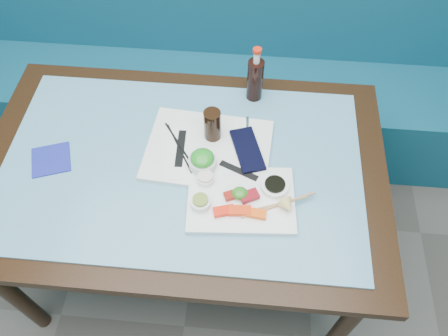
# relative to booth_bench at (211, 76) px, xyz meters

# --- Properties ---
(booth_bench) EXTENTS (3.00, 0.56, 1.17)m
(booth_bench) POSITION_rel_booth_bench_xyz_m (0.00, 0.00, 0.00)
(booth_bench) COLOR navy
(booth_bench) RESTS_ON ground
(dining_table) EXTENTS (1.40, 0.90, 0.75)m
(dining_table) POSITION_rel_booth_bench_xyz_m (0.00, -0.84, 0.29)
(dining_table) COLOR black
(dining_table) RESTS_ON ground
(glass_top) EXTENTS (1.22, 0.76, 0.01)m
(glass_top) POSITION_rel_booth_bench_xyz_m (0.00, -0.84, 0.38)
(glass_top) COLOR #5793AF
(glass_top) RESTS_ON dining_table
(sashimi_plate) EXTENTS (0.36, 0.27, 0.02)m
(sashimi_plate) POSITION_rel_booth_bench_xyz_m (0.21, -0.97, 0.39)
(sashimi_plate) COLOR white
(sashimi_plate) RESTS_ON glass_top
(salmon_left) EXTENTS (0.07, 0.05, 0.02)m
(salmon_left) POSITION_rel_booth_bench_xyz_m (0.16, -1.02, 0.41)
(salmon_left) COLOR #FD200A
(salmon_left) RESTS_ON sashimi_plate
(salmon_mid) EXTENTS (0.07, 0.04, 0.02)m
(salmon_mid) POSITION_rel_booth_bench_xyz_m (0.21, -1.02, 0.41)
(salmon_mid) COLOR #F83509
(salmon_mid) RESTS_ON sashimi_plate
(salmon_right) EXTENTS (0.07, 0.04, 0.02)m
(salmon_right) POSITION_rel_booth_bench_xyz_m (0.26, -1.02, 0.41)
(salmon_right) COLOR #FF550A
(salmon_right) RESTS_ON sashimi_plate
(tuna_left) EXTENTS (0.06, 0.05, 0.02)m
(tuna_left) POSITION_rel_booth_bench_xyz_m (0.18, -0.96, 0.41)
(tuna_left) COLOR maroon
(tuna_left) RESTS_ON sashimi_plate
(tuna_right) EXTENTS (0.07, 0.06, 0.02)m
(tuna_right) POSITION_rel_booth_bench_xyz_m (0.24, -0.96, 0.41)
(tuna_right) COLOR maroon
(tuna_right) RESTS_ON sashimi_plate
(seaweed_garnish) EXTENTS (0.06, 0.06, 0.03)m
(seaweed_garnish) POSITION_rel_booth_bench_xyz_m (0.21, -0.96, 0.41)
(seaweed_garnish) COLOR #2C771B
(seaweed_garnish) RESTS_ON sashimi_plate
(ramekin_wasabi) EXTENTS (0.08, 0.08, 0.03)m
(ramekin_wasabi) POSITION_rel_booth_bench_xyz_m (0.09, -1.00, 0.41)
(ramekin_wasabi) COLOR white
(ramekin_wasabi) RESTS_ON sashimi_plate
(wasabi_fill) EXTENTS (0.06, 0.06, 0.01)m
(wasabi_fill) POSITION_rel_booth_bench_xyz_m (0.09, -1.00, 0.43)
(wasabi_fill) COLOR olive
(wasabi_fill) RESTS_ON ramekin_wasabi
(ramekin_ginger) EXTENTS (0.07, 0.07, 0.02)m
(ramekin_ginger) POSITION_rel_booth_bench_xyz_m (0.09, -0.91, 0.41)
(ramekin_ginger) COLOR white
(ramekin_ginger) RESTS_ON sashimi_plate
(ginger_fill) EXTENTS (0.06, 0.06, 0.01)m
(ginger_fill) POSITION_rel_booth_bench_xyz_m (0.09, -0.91, 0.43)
(ginger_fill) COLOR beige
(ginger_fill) RESTS_ON ramekin_ginger
(soy_dish) EXTENTS (0.12, 0.12, 0.02)m
(soy_dish) POSITION_rel_booth_bench_xyz_m (0.32, -0.92, 0.41)
(soy_dish) COLOR white
(soy_dish) RESTS_ON sashimi_plate
(soy_fill) EXTENTS (0.08, 0.08, 0.01)m
(soy_fill) POSITION_rel_booth_bench_xyz_m (0.32, -0.92, 0.42)
(soy_fill) COLOR black
(soy_fill) RESTS_ON soy_dish
(lemon_wedge) EXTENTS (0.06, 0.06, 0.05)m
(lemon_wedge) POSITION_rel_booth_bench_xyz_m (0.36, -1.00, 0.43)
(lemon_wedge) COLOR #FBD776
(lemon_wedge) RESTS_ON sashimi_plate
(chopstick_sleeve) EXTENTS (0.13, 0.07, 0.00)m
(chopstick_sleeve) POSITION_rel_booth_bench_xyz_m (0.20, -0.86, 0.40)
(chopstick_sleeve) COLOR black
(chopstick_sleeve) RESTS_ON sashimi_plate
(wooden_chopstick_a) EXTENTS (0.19, 0.08, 0.01)m
(wooden_chopstick_a) POSITION_rel_booth_bench_xyz_m (0.32, -0.98, 0.40)
(wooden_chopstick_a) COLOR #9E874A
(wooden_chopstick_a) RESTS_ON sashimi_plate
(wooden_chopstick_b) EXTENTS (0.23, 0.12, 0.01)m
(wooden_chopstick_b) POSITION_rel_booth_bench_xyz_m (0.33, -0.98, 0.41)
(wooden_chopstick_b) COLOR tan
(wooden_chopstick_b) RESTS_ON sashimi_plate
(serving_tray) EXTENTS (0.45, 0.35, 0.02)m
(serving_tray) POSITION_rel_booth_bench_xyz_m (0.09, -0.77, 0.39)
(serving_tray) COLOR white
(serving_tray) RESTS_ON glass_top
(paper_placemat) EXTENTS (0.36, 0.29, 0.00)m
(paper_placemat) POSITION_rel_booth_bench_xyz_m (0.09, -0.77, 0.40)
(paper_placemat) COLOR white
(paper_placemat) RESTS_ON serving_tray
(seaweed_bowl) EXTENTS (0.12, 0.12, 0.04)m
(seaweed_bowl) POSITION_rel_booth_bench_xyz_m (0.08, -0.85, 0.42)
(seaweed_bowl) COLOR silver
(seaweed_bowl) RESTS_ON serving_tray
(seaweed_salad) EXTENTS (0.09, 0.09, 0.04)m
(seaweed_salad) POSITION_rel_booth_bench_xyz_m (0.08, -0.85, 0.44)
(seaweed_salad) COLOR #208C20
(seaweed_salad) RESTS_ON seaweed_bowl
(cola_glass) EXTENTS (0.08, 0.08, 0.12)m
(cola_glass) POSITION_rel_booth_bench_xyz_m (0.10, -0.72, 0.46)
(cola_glass) COLOR black
(cola_glass) RESTS_ON serving_tray
(navy_pouch) EXTENTS (0.14, 0.20, 0.01)m
(navy_pouch) POSITION_rel_booth_bench_xyz_m (0.22, -0.77, 0.41)
(navy_pouch) COLOR black
(navy_pouch) RESTS_ON serving_tray
(fork) EXTENTS (0.02, 0.09, 0.01)m
(fork) POSITION_rel_booth_bench_xyz_m (0.21, -0.67, 0.40)
(fork) COLOR silver
(fork) RESTS_ON serving_tray
(black_chopstick_a) EXTENTS (0.12, 0.20, 0.01)m
(black_chopstick_a) POSITION_rel_booth_bench_xyz_m (-0.01, -0.78, 0.40)
(black_chopstick_a) COLOR black
(black_chopstick_a) RESTS_ON serving_tray
(black_chopstick_b) EXTENTS (0.15, 0.21, 0.01)m
(black_chopstick_b) POSITION_rel_booth_bench_xyz_m (-0.01, -0.78, 0.40)
(black_chopstick_b) COLOR black
(black_chopstick_b) RESTS_ON serving_tray
(tray_sleeve) EXTENTS (0.03, 0.16, 0.00)m
(tray_sleeve) POSITION_rel_booth_bench_xyz_m (-0.01, -0.78, 0.40)
(tray_sleeve) COLOR black
(tray_sleeve) RESTS_ON serving_tray
(cola_bottle_body) EXTENTS (0.07, 0.07, 0.17)m
(cola_bottle_body) POSITION_rel_booth_bench_xyz_m (0.23, -0.50, 0.47)
(cola_bottle_body) COLOR black
(cola_bottle_body) RESTS_ON glass_top
(cola_bottle_neck) EXTENTS (0.03, 0.03, 0.05)m
(cola_bottle_neck) POSITION_rel_booth_bench_xyz_m (0.23, -0.50, 0.58)
(cola_bottle_neck) COLOR white
(cola_bottle_neck) RESTS_ON cola_bottle_body
(cola_bottle_cap) EXTENTS (0.04, 0.04, 0.01)m
(cola_bottle_cap) POSITION_rel_booth_bench_xyz_m (0.23, -0.50, 0.60)
(cola_bottle_cap) COLOR red
(cola_bottle_cap) RESTS_ON cola_bottle_neck
(blue_napkin) EXTENTS (0.16, 0.16, 0.01)m
(blue_napkin) POSITION_rel_booth_bench_xyz_m (-0.45, -0.86, 0.39)
(blue_napkin) COLOR navy
(blue_napkin) RESTS_ON glass_top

